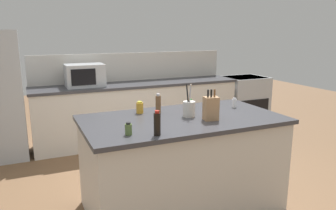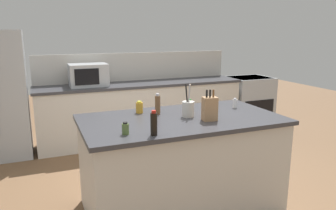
# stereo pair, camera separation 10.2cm
# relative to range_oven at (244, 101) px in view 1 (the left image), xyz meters

# --- Properties ---
(ground_plane) EXTENTS (14.00, 14.00, 0.00)m
(ground_plane) POSITION_rel_range_oven_xyz_m (-2.38, -2.20, -0.47)
(ground_plane) COLOR brown
(back_counter_run) EXTENTS (3.32, 0.66, 0.94)m
(back_counter_run) POSITION_rel_range_oven_xyz_m (-2.08, 0.00, 0.00)
(back_counter_run) COLOR beige
(back_counter_run) RESTS_ON ground_plane
(wall_backsplash) EXTENTS (3.28, 0.03, 0.46)m
(wall_backsplash) POSITION_rel_range_oven_xyz_m (-2.08, 0.32, 0.70)
(wall_backsplash) COLOR beige
(wall_backsplash) RESTS_ON back_counter_run
(kitchen_island) EXTENTS (1.92, 1.04, 0.94)m
(kitchen_island) POSITION_rel_range_oven_xyz_m (-2.38, -2.20, 0.00)
(kitchen_island) COLOR beige
(kitchen_island) RESTS_ON ground_plane
(range_oven) EXTENTS (0.76, 0.65, 0.92)m
(range_oven) POSITION_rel_range_oven_xyz_m (0.00, 0.00, 0.00)
(range_oven) COLOR #ADB2B7
(range_oven) RESTS_ON ground_plane
(microwave) EXTENTS (0.56, 0.39, 0.33)m
(microwave) POSITION_rel_range_oven_xyz_m (-2.92, 0.00, 0.64)
(microwave) COLOR #ADB2B7
(microwave) RESTS_ON back_counter_run
(knife_block) EXTENTS (0.14, 0.12, 0.29)m
(knife_block) POSITION_rel_range_oven_xyz_m (-2.18, -2.39, 0.59)
(knife_block) COLOR #A87C54
(knife_block) RESTS_ON kitchen_island
(utensil_crock) EXTENTS (0.12, 0.12, 0.32)m
(utensil_crock) POSITION_rel_range_oven_xyz_m (-2.31, -2.19, 0.56)
(utensil_crock) COLOR beige
(utensil_crock) RESTS_ON kitchen_island
(spice_jar_oregano) EXTENTS (0.06, 0.06, 0.10)m
(spice_jar_oregano) POSITION_rel_range_oven_xyz_m (-3.01, -2.50, 0.52)
(spice_jar_oregano) COLOR #567038
(spice_jar_oregano) RESTS_ON kitchen_island
(hot_sauce_bottle) EXTENTS (0.04, 0.04, 0.15)m
(hot_sauce_bottle) POSITION_rel_range_oven_xyz_m (-2.25, -2.11, 0.55)
(hot_sauce_bottle) COLOR red
(hot_sauce_bottle) RESTS_ON kitchen_island
(salt_shaker) EXTENTS (0.05, 0.05, 0.11)m
(salt_shaker) POSITION_rel_range_oven_xyz_m (-1.68, -2.05, 0.52)
(salt_shaker) COLOR silver
(salt_shaker) RESTS_ON kitchen_island
(pepper_grinder) EXTENTS (0.05, 0.05, 0.21)m
(pepper_grinder) POSITION_rel_range_oven_xyz_m (-2.54, -1.98, 0.57)
(pepper_grinder) COLOR brown
(pepper_grinder) RESTS_ON kitchen_island
(soy_sauce_bottle) EXTENTS (0.06, 0.06, 0.20)m
(soy_sauce_bottle) POSITION_rel_range_oven_xyz_m (-2.81, -2.61, 0.57)
(soy_sauce_bottle) COLOR black
(soy_sauce_bottle) RESTS_ON kitchen_island
(honey_jar) EXTENTS (0.07, 0.07, 0.12)m
(honey_jar) POSITION_rel_range_oven_xyz_m (-2.70, -1.87, 0.53)
(honey_jar) COLOR gold
(honey_jar) RESTS_ON kitchen_island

